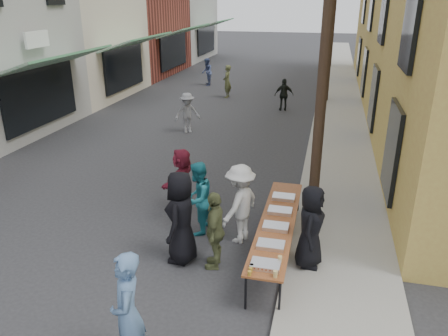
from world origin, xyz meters
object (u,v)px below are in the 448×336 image
at_px(utility_pole_mid, 333,8).
at_px(utility_pole_far, 335,4).
at_px(guest_front_c, 198,199).
at_px(utility_pole_near, 328,22).
at_px(guest_front_a, 181,217).
at_px(server, 311,227).
at_px(serving_table, 277,223).
at_px(catering_tray_sausage, 265,265).

height_order(utility_pole_mid, utility_pole_far, same).
distance_m(utility_pole_far, guest_front_c, 26.49).
bearing_deg(utility_pole_near, utility_pole_far, 90.00).
relative_size(guest_front_a, server, 1.15).
bearing_deg(utility_pole_far, guest_front_c, -95.38).
relative_size(serving_table, catering_tray_sausage, 8.00).
height_order(catering_tray_sausage, guest_front_a, guest_front_a).
height_order(utility_pole_near, catering_tray_sausage, utility_pole_near).
height_order(utility_pole_near, utility_pole_far, same).
relative_size(utility_pole_mid, utility_pole_far, 1.00).
bearing_deg(guest_front_c, utility_pole_mid, -178.31).
xyz_separation_m(utility_pole_mid, guest_front_a, (-2.46, -15.25, -3.54)).
distance_m(utility_pole_far, server, 27.21).
bearing_deg(utility_pole_near, utility_pole_mid, 90.00).
bearing_deg(utility_pole_far, serving_table, -91.35).
bearing_deg(utility_pole_mid, guest_front_a, -99.17).
xyz_separation_m(utility_pole_mid, serving_table, (-0.63, -14.58, -3.79)).
distance_m(utility_pole_near, guest_front_a, 5.40).
bearing_deg(catering_tray_sausage, utility_pole_near, 81.57).
relative_size(utility_pole_far, catering_tray_sausage, 18.00).
distance_m(serving_table, server, 0.82).
height_order(utility_pole_near, server, utility_pole_near).
distance_m(utility_pole_near, guest_front_c, 4.89).
bearing_deg(server, utility_pole_mid, 6.27).
bearing_deg(utility_pole_far, catering_tray_sausage, -91.27).
height_order(utility_pole_mid, catering_tray_sausage, utility_pole_mid).
distance_m(utility_pole_far, catering_tray_sausage, 28.48).
xyz_separation_m(utility_pole_mid, server, (0.05, -14.98, -3.57)).
xyz_separation_m(utility_pole_near, serving_table, (-0.63, -2.58, -3.79)).
relative_size(utility_pole_mid, guest_front_a, 4.70).
bearing_deg(catering_tray_sausage, guest_front_c, 131.06).
bearing_deg(server, guest_front_a, 102.26).
relative_size(utility_pole_near, utility_pole_mid, 1.00).
xyz_separation_m(utility_pole_far, server, (0.05, -26.98, -3.57)).
distance_m(serving_table, catering_tray_sausage, 1.65).
bearing_deg(utility_pole_mid, serving_table, -92.46).
bearing_deg(utility_pole_mid, server, -89.81).
bearing_deg(serving_table, guest_front_a, -159.89).
xyz_separation_m(utility_pole_near, catering_tray_sausage, (-0.63, -4.23, -3.71)).
bearing_deg(utility_pole_near, guest_front_a, -127.14).
relative_size(utility_pole_near, server, 5.39).
xyz_separation_m(serving_table, guest_front_a, (-1.84, -0.67, 0.25)).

